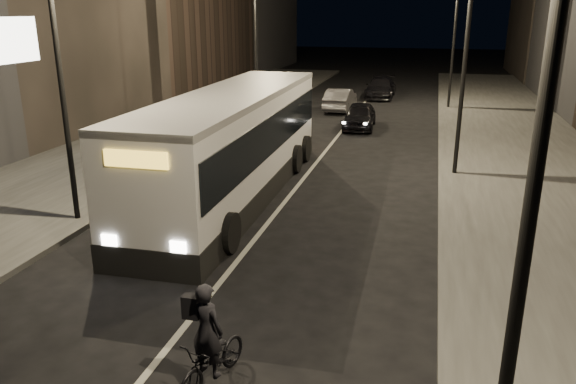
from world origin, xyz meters
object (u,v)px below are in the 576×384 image
Objects in this scene: car_near at (360,116)px; car_mid at (340,99)px; cyclist_on_bicycle at (211,352)px; car_far at (381,88)px; streetlight_left_far at (259,25)px; streetlight_right_mid at (460,33)px; streetlight_right_near at (517,96)px; city_bus at (234,140)px; streetlight_left_near at (64,40)px; streetlight_right_far at (451,23)px.

car_near is 0.93× the size of car_mid.
cyclist_on_bicycle is 0.47× the size of car_mid.
car_far is (-0.43, 34.29, 0.05)m from cyclist_on_bicycle.
car_far is (0.03, 11.59, 0.04)m from car_near.
streetlight_left_far reaches higher than car_mid.
streetlight_right_mid reaches higher than car_far.
city_bus is (-7.20, 11.71, -3.41)m from streetlight_right_near.
streetlight_right_mid is 0.61× the size of city_bus.
streetlight_right_near is 30.82m from car_mid.
city_bus is at bearing -104.21° from car_near.
streetlight_left_far is 7.31m from car_mid.
cyclist_on_bicycle is (3.12, -9.97, -1.28)m from city_bus.
car_far is at bearing 97.13° from streetlight_right_near.
car_far is (2.69, 24.32, -1.23)m from city_bus.
streetlight_right_near is 36.60m from car_far.
car_near is (2.67, 12.72, -1.26)m from city_bus.
streetlight_right_mid is 14.62m from streetlight_left_far.
streetlight_left_far is (0.00, 18.00, 0.00)m from streetlight_left_near.
car_far is at bearing 138.24° from streetlight_right_far.
car_near is at bearing 106.44° from cyclist_on_bicycle.
car_mid is at bearing 115.18° from streetlight_right_mid.
streetlight_right_near is at bearing -59.25° from city_bus.
cyclist_on_bicycle is at bearing -105.95° from streetlight_right_mid.
streetlight_right_mid is 4.03× the size of cyclist_on_bicycle.
streetlight_right_mid is 10.65m from car_near.
streetlight_right_far is at bearing -160.17° from car_mid.
streetlight_right_near reaches higher than city_bus.
streetlight_right_near reaches higher than car_mid.
streetlight_right_near is 25.28m from car_near.
streetlight_left_far is at bearing 42.81° from car_mid.
car_mid is at bearing 79.11° from streetlight_left_near.
cyclist_on_bicycle is at bearing -97.67° from streetlight_right_far.
city_bus is 2.69× the size of car_far.
streetlight_right_near is 1.88× the size of car_mid.
streetlight_left_far is 7.87m from car_near.
streetlight_right_near reaches higher than car_far.
streetlight_right_far is 30.90m from cyclist_on_bicycle.
car_near is 5.68m from car_mid.
streetlight_right_far reaches higher than car_far.
city_bus is at bearing -76.38° from streetlight_left_far.
streetlight_left_near is 1.88× the size of car_mid.
cyclist_on_bicycle reaches higher than car_far.
streetlight_left_near is 1.00× the size of streetlight_left_far.
streetlight_left_near is 22.65m from car_mid.
streetlight_right_near is at bearing -90.00° from streetlight_right_far.
streetlight_left_far is 1.88× the size of car_mid.
streetlight_left_far is at bearing 90.00° from streetlight_left_near.
streetlight_right_mid is at bearing 89.33° from cyclist_on_bicycle.
streetlight_left_near is at bearing 151.73° from cyclist_on_bicycle.
car_mid is (-6.47, -2.23, -4.65)m from streetlight_right_far.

